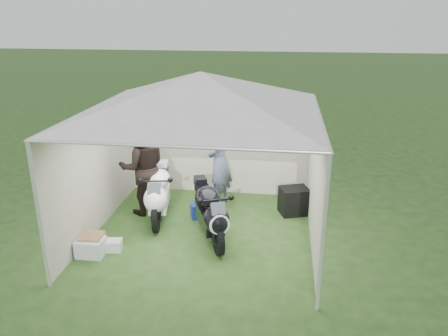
{
  "coord_description": "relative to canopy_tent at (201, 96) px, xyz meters",
  "views": [
    {
      "loc": [
        1.41,
        -7.23,
        3.94
      ],
      "look_at": [
        0.35,
        0.35,
        1.19
      ],
      "focal_mm": 35.0,
      "sensor_mm": 36.0,
      "label": 1
    }
  ],
  "objects": [
    {
      "name": "equipment_box",
      "position": [
        1.7,
        1.05,
        -2.3
      ],
      "size": [
        0.67,
        0.61,
        0.56
      ],
      "primitive_type": "cube",
      "rotation": [
        0.0,
        0.0,
        0.34
      ],
      "color": "black",
      "rests_on": "ground"
    },
    {
      "name": "person_blue_jacket",
      "position": [
        0.13,
        1.25,
        -1.58
      ],
      "size": [
        0.59,
        0.79,
        1.98
      ],
      "primitive_type": "imported",
      "rotation": [
        0.0,
        0.0,
        -1.75
      ],
      "color": "slate",
      "rests_on": "ground"
    },
    {
      "name": "motorcycle_white",
      "position": [
        -0.98,
        0.48,
        -2.02
      ],
      "size": [
        0.66,
        2.0,
        0.99
      ],
      "rotation": [
        0.0,
        0.0,
        0.17
      ],
      "color": "black",
      "rests_on": "ground"
    },
    {
      "name": "canopy_tent",
      "position": [
        0.0,
        0.0,
        0.0
      ],
      "size": [
        5.66,
        5.66,
        3.0
      ],
      "color": "silver",
      "rests_on": "ground"
    },
    {
      "name": "crate_0",
      "position": [
        -1.74,
        -1.1,
        -2.42
      ],
      "size": [
        0.46,
        0.35,
        0.3
      ],
      "primitive_type": "cube",
      "rotation": [
        0.0,
        0.0,
        -0.0
      ],
      "color": "silver",
      "rests_on": "ground"
    },
    {
      "name": "paddock_stand",
      "position": [
        -0.16,
        0.6,
        -2.43
      ],
      "size": [
        0.46,
        0.38,
        0.3
      ],
      "primitive_type": "cube",
      "rotation": [
        0.0,
        0.0,
        0.39
      ],
      "color": "#233AC4",
      "rests_on": "ground"
    },
    {
      "name": "crate_2",
      "position": [
        -1.42,
        -0.9,
        -2.48
      ],
      "size": [
        0.3,
        0.26,
        0.2
      ],
      "primitive_type": "cube",
      "rotation": [
        0.0,
        0.0,
        0.13
      ],
      "color": "silver",
      "rests_on": "ground"
    },
    {
      "name": "crate_1",
      "position": [
        -1.75,
        -1.01,
        -2.41
      ],
      "size": [
        0.4,
        0.4,
        0.33
      ],
      "primitive_type": "cube",
      "rotation": [
        0.0,
        0.0,
        0.07
      ],
      "color": "brown",
      "rests_on": "ground"
    },
    {
      "name": "ground",
      "position": [
        0.0,
        -0.03,
        -2.58
      ],
      "size": [
        80.0,
        80.0,
        0.0
      ],
      "primitive_type": "plane",
      "color": "#264217",
      "rests_on": "ground"
    },
    {
      "name": "person_dark_jacket",
      "position": [
        -1.34,
        0.69,
        -1.59
      ],
      "size": [
        1.17,
        1.05,
        1.97
      ],
      "primitive_type": "imported",
      "rotation": [
        0.0,
        0.0,
        3.53
      ],
      "color": "black",
      "rests_on": "ground"
    },
    {
      "name": "motorcycle_black",
      "position": [
        0.18,
        -0.22,
        -2.04
      ],
      "size": [
        0.99,
        1.86,
        0.97
      ],
      "rotation": [
        0.0,
        0.0,
        0.39
      ],
      "color": "black",
      "rests_on": "ground"
    }
  ]
}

